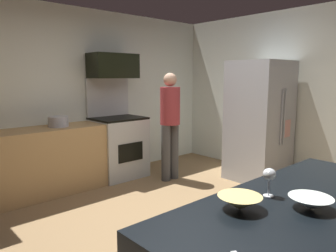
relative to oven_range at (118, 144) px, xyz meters
The scene contains 12 objects.
ground_plane 2.10m from the oven_range, 103.34° to the right, with size 5.20×4.80×0.02m, color olive.
wall_back 0.98m from the oven_range, 142.10° to the left, with size 5.20×0.12×2.60m, color silver.
wall_right 2.97m from the oven_range, 43.64° to the right, with size 0.12×4.80×2.60m, color silver.
lower_cabinet_run 1.37m from the oven_range, behind, with size 2.40×0.60×0.90m, color tan.
oven_range is the anchor object (origin of this frame).
microwave 1.23m from the oven_range, 90.00° to the left, with size 0.74×0.38×0.38m, color black.
refrigerator 2.23m from the oven_range, 44.67° to the right, with size 0.83×0.78×1.82m.
person_cook 0.93m from the oven_range, 53.24° to the right, with size 0.31×0.30×1.64m.
mixing_bowl_large 3.62m from the oven_range, 113.19° to the right, with size 0.23×0.23×0.07m, color #E4C875.
mixing_bowl_small 3.75m from the oven_range, 107.80° to the right, with size 0.22×0.22×0.07m, color white.
wine_glass_near 3.54m from the oven_range, 109.04° to the right, with size 0.07×0.07×0.17m.
stock_pot 1.06m from the oven_range, behind, with size 0.27×0.27×0.14m, color #B2B5C0.
Camera 1 is at (-2.28, -2.25, 1.58)m, focal length 34.28 mm.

